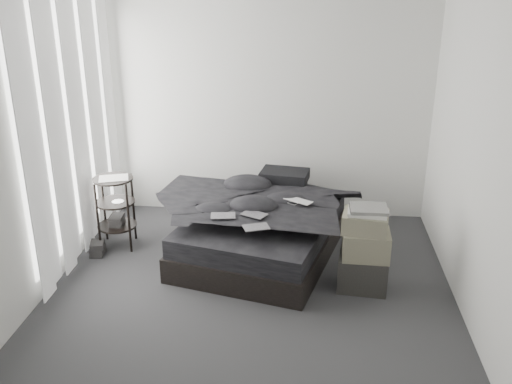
# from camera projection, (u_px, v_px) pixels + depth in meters

# --- Properties ---
(floor) EXTENTS (3.60, 4.20, 0.01)m
(floor) POSITION_uv_depth(u_px,v_px,m) (247.00, 308.00, 4.85)
(floor) COLOR #313134
(floor) RESTS_ON ground
(wall_back) EXTENTS (3.60, 0.01, 2.60)m
(wall_back) POSITION_uv_depth(u_px,v_px,m) (268.00, 103.00, 6.32)
(wall_back) COLOR silver
(wall_back) RESTS_ON ground
(wall_front) EXTENTS (3.60, 0.01, 2.60)m
(wall_front) POSITION_uv_depth(u_px,v_px,m) (189.00, 319.00, 2.43)
(wall_front) COLOR silver
(wall_front) RESTS_ON ground
(wall_left) EXTENTS (0.01, 4.20, 2.60)m
(wall_left) POSITION_uv_depth(u_px,v_px,m) (22.00, 156.00, 4.54)
(wall_left) COLOR silver
(wall_left) RESTS_ON ground
(wall_right) EXTENTS (0.01, 4.20, 2.60)m
(wall_right) POSITION_uv_depth(u_px,v_px,m) (487.00, 171.00, 4.21)
(wall_right) COLOR silver
(wall_right) RESTS_ON ground
(window_left) EXTENTS (0.02, 2.00, 2.30)m
(window_left) POSITION_uv_depth(u_px,v_px,m) (69.00, 122.00, 5.35)
(window_left) COLOR white
(window_left) RESTS_ON wall_left
(curtain_left) EXTENTS (0.06, 2.12, 2.48)m
(curtain_left) POSITION_uv_depth(u_px,v_px,m) (75.00, 129.00, 5.38)
(curtain_left) COLOR white
(curtain_left) RESTS_ON wall_left
(bed) EXTENTS (1.75, 2.06, 0.24)m
(bed) POSITION_uv_depth(u_px,v_px,m) (262.00, 242.00, 5.75)
(bed) COLOR black
(bed) RESTS_ON floor
(mattress) EXTENTS (1.68, 1.99, 0.19)m
(mattress) POSITION_uv_depth(u_px,v_px,m) (262.00, 223.00, 5.67)
(mattress) COLOR black
(mattress) RESTS_ON bed
(duvet) EXTENTS (1.65, 1.80, 0.21)m
(duvet) POSITION_uv_depth(u_px,v_px,m) (261.00, 206.00, 5.56)
(duvet) COLOR black
(duvet) RESTS_ON mattress
(pillow_lower) EXTENTS (0.61, 0.48, 0.12)m
(pillow_lower) POSITION_uv_depth(u_px,v_px,m) (280.00, 185.00, 6.23)
(pillow_lower) COLOR black
(pillow_lower) RESTS_ON mattress
(pillow_upper) EXTENTS (0.55, 0.41, 0.11)m
(pillow_upper) POSITION_uv_depth(u_px,v_px,m) (285.00, 176.00, 6.15)
(pillow_upper) COLOR black
(pillow_upper) RESTS_ON pillow_lower
(laptop) EXTENTS (0.34, 0.31, 0.02)m
(laptop) POSITION_uv_depth(u_px,v_px,m) (296.00, 196.00, 5.49)
(laptop) COLOR silver
(laptop) RESTS_ON duvet
(comic_a) EXTENTS (0.24, 0.18, 0.01)m
(comic_a) POSITION_uv_depth(u_px,v_px,m) (223.00, 209.00, 5.21)
(comic_a) COLOR black
(comic_a) RESTS_ON duvet
(comic_b) EXTENTS (0.27, 0.23, 0.01)m
(comic_b) POSITION_uv_depth(u_px,v_px,m) (254.00, 207.00, 5.24)
(comic_b) COLOR black
(comic_b) RESTS_ON duvet
(comic_c) EXTENTS (0.26, 0.22, 0.01)m
(comic_c) POSITION_uv_depth(u_px,v_px,m) (256.00, 219.00, 4.98)
(comic_c) COLOR black
(comic_c) RESTS_ON duvet
(side_stand) EXTENTS (0.45, 0.45, 0.74)m
(side_stand) POSITION_uv_depth(u_px,v_px,m) (116.00, 213.00, 5.82)
(side_stand) COLOR black
(side_stand) RESTS_ON floor
(papers) EXTENTS (0.34, 0.29, 0.01)m
(papers) POSITION_uv_depth(u_px,v_px,m) (114.00, 179.00, 5.67)
(papers) COLOR white
(papers) RESTS_ON side_stand
(floor_books) EXTENTS (0.15, 0.20, 0.13)m
(floor_books) POSITION_uv_depth(u_px,v_px,m) (98.00, 249.00, 5.74)
(floor_books) COLOR black
(floor_books) RESTS_ON floor
(box_lower) EXTENTS (0.46, 0.38, 0.32)m
(box_lower) POSITION_uv_depth(u_px,v_px,m) (363.00, 272.00, 5.11)
(box_lower) COLOR black
(box_lower) RESTS_ON floor
(box_mid) EXTENTS (0.41, 0.33, 0.24)m
(box_mid) POSITION_uv_depth(u_px,v_px,m) (366.00, 244.00, 5.00)
(box_mid) COLOR #6F6C57
(box_mid) RESTS_ON box_lower
(box_upper) EXTENTS (0.43, 0.37, 0.17)m
(box_upper) POSITION_uv_depth(u_px,v_px,m) (365.00, 222.00, 4.93)
(box_upper) COLOR #6F6C57
(box_upper) RESTS_ON box_mid
(art_book_white) EXTENTS (0.35, 0.29, 0.03)m
(art_book_white) POSITION_uv_depth(u_px,v_px,m) (367.00, 211.00, 4.89)
(art_book_white) COLOR silver
(art_book_white) RESTS_ON box_upper
(art_book_snake) EXTENTS (0.32, 0.26, 0.03)m
(art_book_snake) POSITION_uv_depth(u_px,v_px,m) (369.00, 209.00, 4.87)
(art_book_snake) COLOR silver
(art_book_snake) RESTS_ON art_book_white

